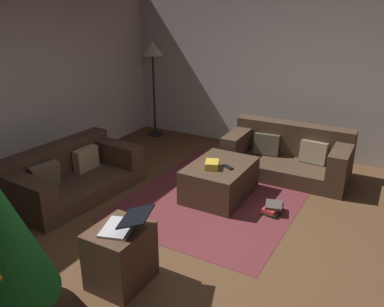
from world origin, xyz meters
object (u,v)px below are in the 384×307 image
Objects in this scene: gift_box at (212,165)px; book_stack at (273,208)px; couch_right at (288,155)px; couch_left at (69,175)px; tv_remote at (228,167)px; corner_lamp at (153,56)px; ottoman at (220,180)px; laptop at (125,224)px; side_table at (121,256)px.

gift_box is 0.89m from book_stack.
couch_right is 7.98× the size of gift_box.
couch_left is 10.71× the size of tv_remote.
couch_left is at bearing -171.15° from corner_lamp.
ottoman reaches higher than book_stack.
corner_lamp is at bearing 31.05° from laptop.
couch_right is at bearing -24.92° from gift_box.
couch_right is at bearing -25.93° from ottoman.
laptop reaches higher than book_stack.
gift_box is 0.39× the size of side_table.
tv_remote is 1.87m from laptop.
couch_right is 1.25m from tv_remote.
ottoman is at bearing 120.92° from couch_left.
couch_right is 5.62× the size of book_stack.
couch_left is 1.02× the size of corner_lamp.
corner_lamp is at bearing 80.57° from tv_remote.
ottoman is 4.50× the size of gift_box.
side_table is at bearing -179.55° from gift_box.
side_table is (-3.04, 0.57, 0.00)m from couch_right.
gift_box is 0.44× the size of laptop.
tv_remote is 1.89m from side_table.
tv_remote is at bearing -4.71° from side_table.
couch_left is 8.06× the size of gift_box.
laptop reaches higher than ottoman.
corner_lamp is at bearing -11.99° from couch_right.
couch_left is 1.92m from ottoman.
side_table is (-1.88, 0.15, -0.17)m from tv_remote.
corner_lamp reaches higher than ottoman.
couch_right reaches higher than book_stack.
side_table is 2.00m from book_stack.
couch_left is 1.98m from side_table.
tv_remote is (-0.05, -0.13, 0.23)m from ottoman.
couch_left is at bearing 59.26° from laptop.
laptop reaches higher than tv_remote.
book_stack is 0.18× the size of corner_lamp.
laptop reaches higher than couch_left.
couch_left is 1.01× the size of couch_right.
book_stack is at bearing -85.93° from gift_box.
tv_remote is at bearing 69.13° from couch_right.
side_table is at bearing 157.32° from book_stack.
book_stack is (1.84, -0.77, -0.21)m from side_table.
laptop is (-1.76, -0.07, 0.13)m from gift_box.
couch_right is 1.24m from book_stack.
couch_right is 1.40m from gift_box.
couch_right reaches higher than tv_remote.
couch_left is 5.68× the size of book_stack.
tv_remote is (0.09, -0.17, -0.03)m from gift_box.
ottoman is at bearing 0.87° from laptop.
tv_remote is at bearing 86.43° from book_stack.
couch_left is 3.51× the size of laptop.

